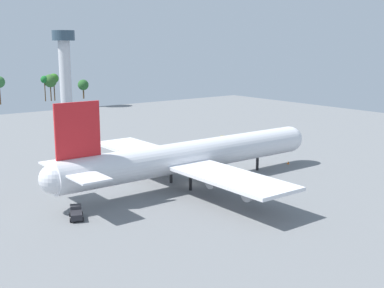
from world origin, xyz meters
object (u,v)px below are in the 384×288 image
object	(u,v)px
safety_cone_nose	(288,162)
control_tower	(65,61)
fuel_truck	(226,140)
catering_truck	(136,154)
cargo_airplane	(191,156)
pushback_tractor	(76,213)

from	to	relation	value
safety_cone_nose	control_tower	xyz separation A→B (m)	(3.84, 152.92, 22.96)
fuel_truck	catering_truck	bearing A→B (deg)	-179.26
safety_cone_nose	control_tower	world-z (taller)	control_tower
cargo_airplane	pushback_tractor	distance (m)	31.85
pushback_tractor	safety_cone_nose	distance (m)	63.89
catering_truck	control_tower	world-z (taller)	control_tower
catering_truck	safety_cone_nose	bearing A→B (deg)	-47.43
control_tower	catering_truck	bearing A→B (deg)	-105.03
cargo_airplane	catering_truck	bearing A→B (deg)	82.70
fuel_truck	safety_cone_nose	xyz separation A→B (m)	(-5.67, -31.80, -0.68)
fuel_truck	control_tower	xyz separation A→B (m)	(-1.83, 121.12, 22.29)
safety_cone_nose	cargo_airplane	bearing A→B (deg)	179.42
fuel_truck	pushback_tractor	bearing A→B (deg)	-152.09
fuel_truck	pushback_tractor	xyz separation A→B (m)	(-69.36, -36.74, -0.02)
pushback_tractor	safety_cone_nose	bearing A→B (deg)	4.43
cargo_airplane	safety_cone_nose	distance (m)	33.37
pushback_tractor	control_tower	distance (m)	173.14
safety_cone_nose	pushback_tractor	bearing A→B (deg)	-175.57
fuel_truck	safety_cone_nose	bearing A→B (deg)	-100.11
catering_truck	control_tower	xyz separation A→B (m)	(32.65, 121.56, 22.32)
fuel_truck	safety_cone_nose	world-z (taller)	fuel_truck
fuel_truck	catering_truck	size ratio (longest dim) A/B	0.88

